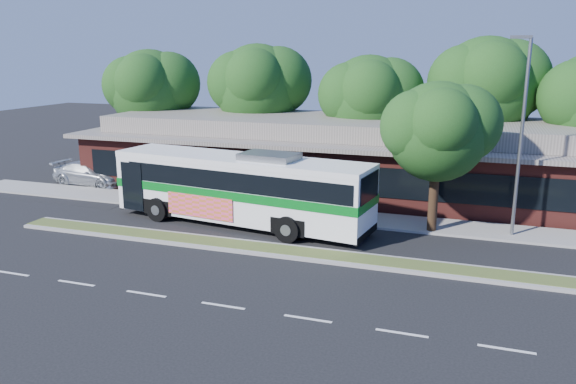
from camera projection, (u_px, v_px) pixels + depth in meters
name	position (u px, v px, depth m)	size (l,w,h in m)	color
ground	(274.00, 257.00, 23.60)	(120.00, 120.00, 0.00)	black
median_strip	(279.00, 250.00, 24.13)	(26.00, 1.10, 0.15)	#455B26
sidewalk	(316.00, 215.00, 29.47)	(44.00, 2.60, 0.12)	gray
parking_lot	(77.00, 178.00, 38.39)	(14.00, 12.00, 0.01)	black
plaza_building	(345.00, 155.00, 35.03)	(33.20, 11.20, 4.45)	maroon
lamp_post	(521.00, 132.00, 24.96)	(0.93, 0.18, 9.07)	slate
tree_bg_a	(156.00, 88.00, 40.64)	(6.47, 5.80, 8.63)	black
tree_bg_b	(264.00, 85.00, 39.01)	(6.69, 6.00, 9.00)	black
tree_bg_c	(375.00, 97.00, 35.73)	(6.24, 5.60, 8.26)	black
tree_bg_d	(493.00, 85.00, 34.28)	(6.91, 6.20, 9.37)	black
transit_bus	(241.00, 184.00, 27.54)	(13.56, 4.68, 3.74)	white
sedan	(91.00, 174.00, 36.28)	(2.10, 5.16, 1.50)	silver
sidewalk_tree	(445.00, 129.00, 25.61)	(5.12, 4.59, 7.13)	black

